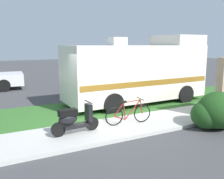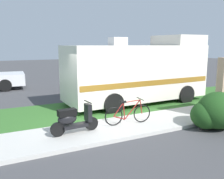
{
  "view_description": "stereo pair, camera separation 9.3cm",
  "coord_description": "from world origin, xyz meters",
  "px_view_note": "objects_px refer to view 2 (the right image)",
  "views": [
    {
      "loc": [
        -3.27,
        -8.2,
        2.85
      ],
      "look_at": [
        1.13,
        0.3,
        1.1
      ],
      "focal_mm": 39.44,
      "sensor_mm": 36.0,
      "label": 1
    },
    {
      "loc": [
        -3.19,
        -8.24,
        2.85
      ],
      "look_at": [
        1.13,
        0.3,
        1.1
      ],
      "focal_mm": 39.44,
      "sensor_mm": 36.0,
      "label": 2
    }
  ],
  "objects_px": {
    "scooter": "(73,119)",
    "pickup_truck_near": "(122,74)",
    "bicycle": "(128,114)",
    "motorhome_rv": "(138,71)",
    "bottle_green": "(210,110)"
  },
  "relations": [
    {
      "from": "motorhome_rv",
      "to": "scooter",
      "type": "xyz_separation_m",
      "value": [
        -4.25,
        -2.92,
        -1.0
      ]
    },
    {
      "from": "scooter",
      "to": "bicycle",
      "type": "height_order",
      "value": "scooter"
    },
    {
      "from": "scooter",
      "to": "bicycle",
      "type": "distance_m",
      "value": 2.0
    },
    {
      "from": "scooter",
      "to": "pickup_truck_near",
      "type": "distance_m",
      "value": 9.09
    },
    {
      "from": "motorhome_rv",
      "to": "scooter",
      "type": "height_order",
      "value": "motorhome_rv"
    },
    {
      "from": "scooter",
      "to": "pickup_truck_near",
      "type": "height_order",
      "value": "pickup_truck_near"
    },
    {
      "from": "motorhome_rv",
      "to": "bicycle",
      "type": "relative_size",
      "value": 4.04
    },
    {
      "from": "bicycle",
      "to": "pickup_truck_near",
      "type": "height_order",
      "value": "pickup_truck_near"
    },
    {
      "from": "scooter",
      "to": "motorhome_rv",
      "type": "bearing_deg",
      "value": 34.44
    },
    {
      "from": "motorhome_rv",
      "to": "scooter",
      "type": "distance_m",
      "value": 5.25
    },
    {
      "from": "scooter",
      "to": "bottle_green",
      "type": "height_order",
      "value": "scooter"
    },
    {
      "from": "pickup_truck_near",
      "to": "motorhome_rv",
      "type": "bearing_deg",
      "value": -108.58
    },
    {
      "from": "bottle_green",
      "to": "scooter",
      "type": "bearing_deg",
      "value": 177.47
    },
    {
      "from": "bottle_green",
      "to": "pickup_truck_near",
      "type": "bearing_deg",
      "value": 90.27
    },
    {
      "from": "bicycle",
      "to": "bottle_green",
      "type": "height_order",
      "value": "bicycle"
    }
  ]
}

